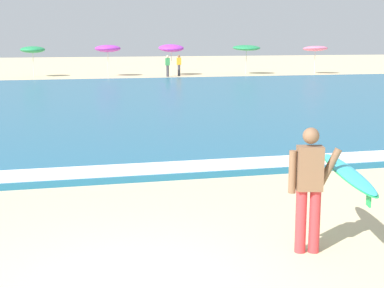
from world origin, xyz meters
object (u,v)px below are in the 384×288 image
Objects in this scene: surfer_with_board at (327,179)px; beach_umbrella_2 at (108,49)px; beach_umbrella_3 at (171,48)px; beach_umbrella_4 at (246,48)px; beachgoer_near_row_mid at (168,65)px; beach_umbrella_5 at (315,49)px; beachgoer_near_row_left at (179,65)px; beach_umbrella_1 at (33,50)px.

beach_umbrella_2 is at bearing 88.82° from surfer_with_board.
beach_umbrella_3 is 1.04× the size of beach_umbrella_4.
surfer_with_board reaches higher than beachgoer_near_row_mid.
beach_umbrella_2 is 1.00× the size of beach_umbrella_4.
beach_umbrella_5 is 12.16m from beachgoer_near_row_mid.
surfer_with_board is 1.58× the size of beachgoer_near_row_left.
beach_umbrella_5 is (5.45, -0.93, -0.06)m from beach_umbrella_4.
beach_umbrella_5 is 11.12m from beachgoer_near_row_left.
beach_umbrella_2 reaches higher than beachgoer_near_row_left.
beach_umbrella_5 reaches higher than beachgoer_near_row_left.
beach_umbrella_2 is 1.03× the size of beach_umbrella_5.
beach_umbrella_3 reaches higher than surfer_with_board.
beach_umbrella_1 reaches higher than surfer_with_board.
beach_umbrella_2 is at bearing 175.79° from beach_umbrella_5.
surfer_with_board is 35.38m from beachgoer_near_row_mid.
beach_umbrella_1 is 1.44× the size of beachgoer_near_row_left.
beach_umbrella_1 is 9.98m from beachgoer_near_row_mid.
beach_umbrella_4 reaches higher than beach_umbrella_1.
beachgoer_near_row_mid is (-12.09, -0.49, -1.16)m from beach_umbrella_5.
beach_umbrella_2 is at bearing -6.25° from beach_umbrella_1.
beach_umbrella_1 is (-4.67, 37.32, 0.97)m from surfer_with_board.
beach_umbrella_3 reaches higher than beach_umbrella_1.
surfer_with_board is 1.58× the size of beachgoer_near_row_mid.
beachgoer_near_row_left is at bearing -173.48° from beach_umbrella_4.
beach_umbrella_2 reaches higher than beach_umbrella_5.
beach_umbrella_5 is at bearing -1.51° from beachgoer_near_row_left.
beach_umbrella_1 is 0.97× the size of beach_umbrella_2.
beachgoer_near_row_mid is at bearing -177.68° from beach_umbrella_5.
beachgoer_near_row_mid is at bearing -111.17° from beach_umbrella_3.
surfer_with_board is 36.74m from beach_umbrella_2.
beach_umbrella_1 reaches higher than beachgoer_near_row_mid.
beachgoer_near_row_left is (10.68, -1.50, -1.15)m from beach_umbrella_1.
beach_umbrella_3 is at bearing 117.61° from beachgoer_near_row_left.
beachgoer_near_row_left is 1.30m from beachgoer_near_row_mid.
beach_umbrella_4 reaches higher than beachgoer_near_row_left.
beach_umbrella_4 is at bearing 72.33° from surfer_with_board.
beachgoer_near_row_left is at bearing -62.39° from beach_umbrella_3.
beach_umbrella_5 is (11.48, -1.10, -0.07)m from beach_umbrella_3.
beach_umbrella_3 is at bearing -1.18° from beach_umbrella_2.
beach_umbrella_3 is (10.26, -0.69, 0.08)m from beach_umbrella_1.
beach_umbrella_4 is at bearing 6.52° from beachgoer_near_row_left.
beach_umbrella_2 is 1.48× the size of beachgoer_near_row_mid.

